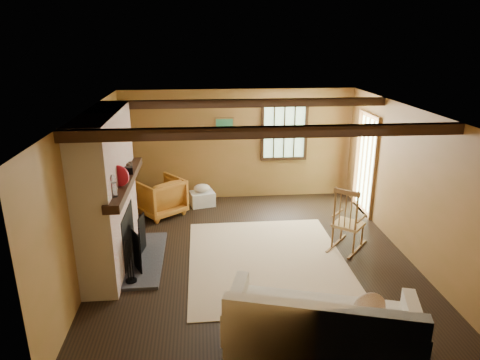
{
  "coord_description": "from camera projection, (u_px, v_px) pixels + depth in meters",
  "views": [
    {
      "loc": [
        -0.8,
        -6.27,
        3.43
      ],
      "look_at": [
        -0.18,
        0.4,
        1.18
      ],
      "focal_mm": 32.0,
      "sensor_mm": 36.0,
      "label": 1
    }
  ],
  "objects": [
    {
      "name": "ground",
      "position": [
        253.0,
        255.0,
        7.09
      ],
      "size": [
        5.5,
        5.5,
        0.0
      ],
      "primitive_type": "plane",
      "color": "black",
      "rests_on": "ground"
    },
    {
      "name": "room_envelope",
      "position": [
        266.0,
        155.0,
        6.83
      ],
      "size": [
        5.02,
        5.52,
        2.44
      ],
      "color": "#936234",
      "rests_on": "ground"
    },
    {
      "name": "fireplace",
      "position": [
        110.0,
        197.0,
        6.54
      ],
      "size": [
        1.02,
        2.3,
        2.4
      ],
      "color": "#AC4642",
      "rests_on": "ground"
    },
    {
      "name": "rug",
      "position": [
        267.0,
        260.0,
        6.91
      ],
      "size": [
        2.5,
        3.0,
        0.01
      ],
      "primitive_type": "cube",
      "color": "beige",
      "rests_on": "ground"
    },
    {
      "name": "rocking_chair",
      "position": [
        348.0,
        223.0,
        7.17
      ],
      "size": [
        0.84,
        0.88,
        1.11
      ],
      "rotation": [
        0.0,
        0.0,
        2.43
      ],
      "color": "tan",
      "rests_on": "ground"
    },
    {
      "name": "sofa",
      "position": [
        321.0,
        331.0,
        4.79
      ],
      "size": [
        2.29,
        1.5,
        0.86
      ],
      "rotation": [
        0.0,
        0.0,
        -0.29
      ],
      "color": "white",
      "rests_on": "ground"
    },
    {
      "name": "firewood_pile",
      "position": [
        156.0,
        196.0,
        9.34
      ],
      "size": [
        0.65,
        0.12,
        0.24
      ],
      "color": "brown",
      "rests_on": "ground"
    },
    {
      "name": "laundry_basket",
      "position": [
        202.0,
        199.0,
        9.13
      ],
      "size": [
        0.57,
        0.48,
        0.3
      ],
      "primitive_type": "cube",
      "rotation": [
        0.0,
        0.0,
        0.23
      ],
      "color": "white",
      "rests_on": "ground"
    },
    {
      "name": "basket_pillow",
      "position": [
        202.0,
        188.0,
        9.05
      ],
      "size": [
        0.35,
        0.28,
        0.18
      ],
      "primitive_type": "ellipsoid",
      "rotation": [
        0.0,
        0.0,
        0.01
      ],
      "color": "white",
      "rests_on": "laundry_basket"
    },
    {
      "name": "armchair",
      "position": [
        160.0,
        197.0,
        8.6
      ],
      "size": [
        1.15,
        1.16,
        0.76
      ],
      "primitive_type": "imported",
      "rotation": [
        0.0,
        0.0,
        -2.49
      ],
      "color": "#BF6026",
      "rests_on": "ground"
    }
  ]
}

